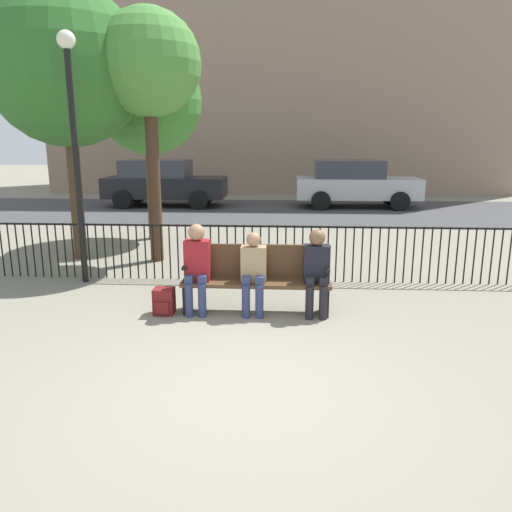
% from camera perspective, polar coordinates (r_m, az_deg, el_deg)
% --- Properties ---
extents(ground_plane, '(80.00, 80.00, 0.00)m').
position_cam_1_polar(ground_plane, '(5.03, -1.50, -14.52)').
color(ground_plane, gray).
extents(park_bench, '(2.03, 0.45, 0.92)m').
position_cam_1_polar(park_bench, '(6.88, 0.04, -2.26)').
color(park_bench, '#4C331E').
rests_on(park_bench, ground).
extents(seated_person_0, '(0.34, 0.39, 1.23)m').
position_cam_1_polar(seated_person_0, '(6.80, -6.77, -0.85)').
color(seated_person_0, navy).
rests_on(seated_person_0, ground).
extents(seated_person_1, '(0.34, 0.39, 1.13)m').
position_cam_1_polar(seated_person_1, '(6.72, -0.29, -1.50)').
color(seated_person_1, navy).
rests_on(seated_person_1, ground).
extents(seated_person_2, '(0.34, 0.39, 1.18)m').
position_cam_1_polar(seated_person_2, '(6.71, 6.93, -1.31)').
color(seated_person_2, black).
rests_on(seated_person_2, ground).
extents(backpack, '(0.27, 0.28, 0.36)m').
position_cam_1_polar(backpack, '(6.95, -10.47, -5.13)').
color(backpack, maroon).
rests_on(backpack, ground).
extents(fence_railing, '(9.01, 0.03, 0.95)m').
position_cam_1_polar(fence_railing, '(8.33, 0.55, 0.90)').
color(fence_railing, black).
rests_on(fence_railing, ground).
extents(tree_0, '(1.92, 1.92, 4.64)m').
position_cam_1_polar(tree_0, '(9.86, -12.18, 20.47)').
color(tree_0, '#422D1E').
rests_on(tree_0, ground).
extents(tree_1, '(2.94, 2.94, 5.11)m').
position_cam_1_polar(tree_1, '(10.47, -20.94, 19.49)').
color(tree_1, '#4C3823').
rests_on(tree_1, ground).
extents(tree_2, '(2.42, 2.42, 4.40)m').
position_cam_1_polar(tree_2, '(12.10, -12.19, 16.87)').
color(tree_2, brown).
rests_on(tree_2, ground).
extents(lamp_post, '(0.28, 0.28, 3.94)m').
position_cam_1_polar(lamp_post, '(8.56, -20.20, 14.05)').
color(lamp_post, black).
rests_on(lamp_post, ground).
extents(street_surface, '(24.00, 6.00, 0.01)m').
position_cam_1_polar(street_surface, '(16.60, 2.07, 5.17)').
color(street_surface, '#3D3D3F').
rests_on(street_surface, ground).
extents(parked_car_0, '(4.20, 1.94, 1.62)m').
position_cam_1_polar(parked_car_0, '(18.08, -10.57, 8.30)').
color(parked_car_0, black).
rests_on(parked_car_0, ground).
extents(parked_car_1, '(4.20, 1.94, 1.62)m').
position_cam_1_polar(parked_car_1, '(17.80, 11.22, 8.19)').
color(parked_car_1, '#B7B7BC').
rests_on(parked_car_1, ground).
extents(building_facade, '(20.00, 6.00, 13.46)m').
position_cam_1_polar(building_facade, '(24.83, 2.72, 23.45)').
color(building_facade, gray).
rests_on(building_facade, ground).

